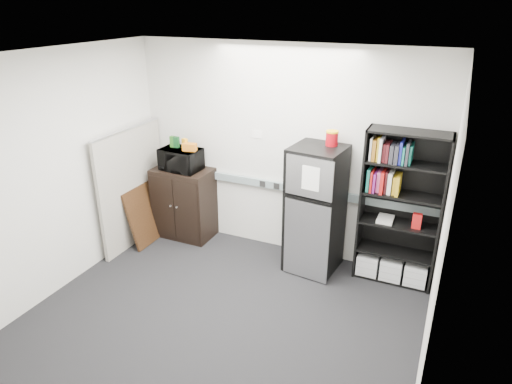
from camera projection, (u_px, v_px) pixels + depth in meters
floor at (220, 320)px, 4.85m from camera, size 4.00×4.00×0.00m
wall_back at (282, 153)px, 5.79m from camera, size 4.00×0.02×2.70m
wall_right at (440, 248)px, 3.57m from camera, size 0.02×3.50×2.70m
wall_left at (58, 174)px, 5.08m from camera, size 0.02×3.50×2.70m
ceiling at (210, 57)px, 3.80m from camera, size 4.00×3.50×0.02m
electrical_raceway at (281, 186)px, 5.94m from camera, size 3.92×0.05×0.10m
wall_note at (257, 134)px, 5.84m from camera, size 0.14×0.00×0.10m
bookshelf at (400, 210)px, 5.23m from camera, size 0.90×0.34×1.85m
cubicle_partition at (133, 187)px, 6.16m from camera, size 0.06×1.30×1.62m
cabinet at (184, 203)px, 6.43m from camera, size 0.80×0.53×1.00m
microwave at (181, 159)px, 6.17m from camera, size 0.55×0.38×0.30m
snack_box_a at (173, 142)px, 6.16m from camera, size 0.07×0.06×0.15m
snack_box_b at (177, 142)px, 6.14m from camera, size 0.07×0.05×0.15m
snack_box_c at (185, 144)px, 6.09m from camera, size 0.08×0.07×0.14m
snack_bag at (190, 147)px, 6.01m from camera, size 0.20×0.13×0.10m
refrigerator at (315, 210)px, 5.52m from camera, size 0.66×0.69×1.59m
coffee_can at (332, 137)px, 5.24m from camera, size 0.14×0.14×0.19m
framed_poster at (145, 214)px, 6.30m from camera, size 0.23×0.64×0.80m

